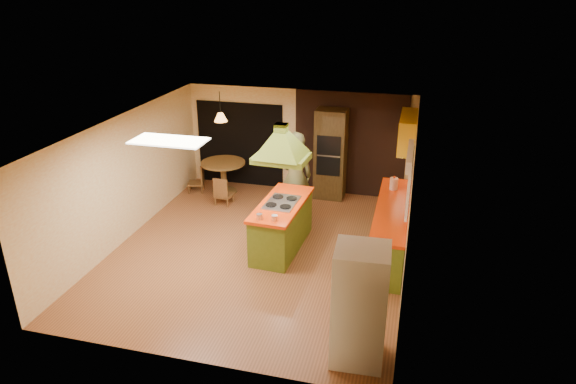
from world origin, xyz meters
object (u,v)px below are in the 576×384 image
(kitchen_island, at_px, (282,225))
(canister_large, at_px, (394,184))
(refrigerator, at_px, (360,305))
(wall_oven, at_px, (331,154))
(man, at_px, (295,177))
(dining_table, at_px, (223,171))

(kitchen_island, relative_size, canister_large, 8.05)
(refrigerator, height_order, wall_oven, wall_oven)
(kitchen_island, height_order, wall_oven, wall_oven)
(man, bearing_deg, wall_oven, -132.25)
(man, xyz_separation_m, wall_oven, (0.50, 1.44, 0.08))
(wall_oven, bearing_deg, man, -108.24)
(dining_table, bearing_deg, refrigerator, -52.61)
(refrigerator, distance_m, dining_table, 6.48)
(man, relative_size, canister_large, 8.16)
(refrigerator, relative_size, dining_table, 1.62)
(refrigerator, xyz_separation_m, dining_table, (-3.93, 5.14, -0.30))
(kitchen_island, relative_size, refrigerator, 1.13)
(kitchen_island, xyz_separation_m, refrigerator, (1.83, -2.80, 0.38))
(kitchen_island, height_order, dining_table, kitchen_island)
(kitchen_island, distance_m, dining_table, 3.15)
(man, xyz_separation_m, refrigerator, (1.88, -4.11, -0.13))
(wall_oven, distance_m, dining_table, 2.63)
(kitchen_island, distance_m, man, 1.41)
(refrigerator, xyz_separation_m, wall_oven, (-1.38, 5.55, 0.21))
(canister_large, bearing_deg, refrigerator, -92.48)
(wall_oven, xyz_separation_m, canister_large, (1.55, -1.45, -0.03))
(dining_table, height_order, canister_large, canister_large)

